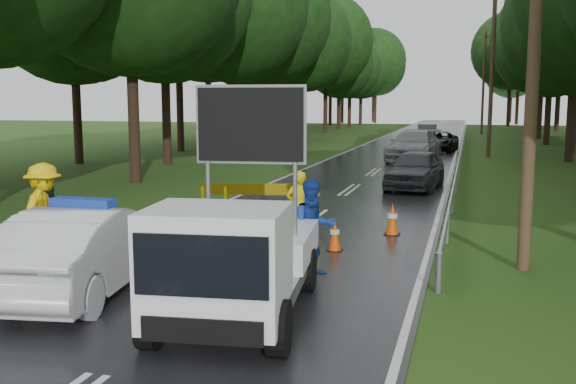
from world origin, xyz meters
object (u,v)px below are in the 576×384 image
(work_truck, at_px, (236,260))
(queue_car_third, at_px, (438,142))
(queue_car_second, at_px, (414,146))
(queue_car_fourth, at_px, (427,133))
(officer, at_px, (299,207))
(queue_car_first, at_px, (415,169))
(civilian, at_px, (314,228))
(barrier, at_px, (260,195))
(police_sedan, at_px, (85,250))

(work_truck, xyz_separation_m, queue_car_third, (1.30, 33.32, -0.29))
(queue_car_second, height_order, queue_car_fourth, queue_car_second)
(officer, xyz_separation_m, queue_car_first, (1.83, 9.90, -0.10))
(queue_car_second, relative_size, queue_car_third, 1.23)
(queue_car_third, height_order, queue_car_fourth, queue_car_fourth)
(queue_car_third, xyz_separation_m, queue_car_fourth, (-1.31, 9.79, 0.04))
(civilian, bearing_deg, queue_car_second, 55.49)
(officer, bearing_deg, civilian, 82.69)
(barrier, xyz_separation_m, officer, (1.21, -0.78, -0.10))
(police_sedan, xyz_separation_m, queue_car_second, (3.29, 25.81, 0.09))
(queue_car_fourth, bearing_deg, civilian, -92.27)
(work_truck, bearing_deg, police_sedan, 160.63)
(civilian, bearing_deg, work_truck, -135.30)
(barrier, height_order, queue_car_third, queue_car_third)
(barrier, xyz_separation_m, queue_car_third, (3.00, 27.07, -0.28))
(police_sedan, relative_size, work_truck, 1.03)
(queue_car_third, bearing_deg, civilian, -85.81)
(barrier, bearing_deg, queue_car_second, 73.26)
(queue_car_first, height_order, queue_car_second, queue_car_second)
(queue_car_third, bearing_deg, queue_car_first, -84.22)
(queue_car_second, height_order, queue_car_third, queue_car_second)
(officer, bearing_deg, work_truck, 67.61)
(work_truck, xyz_separation_m, officer, (-0.50, 5.47, -0.11))
(queue_car_fourth, bearing_deg, work_truck, -92.99)
(work_truck, relative_size, queue_car_fourth, 1.08)
(barrier, distance_m, queue_car_second, 20.31)
(police_sedan, relative_size, barrier, 1.60)
(queue_car_first, relative_size, queue_car_third, 0.92)
(work_truck, height_order, barrier, work_truck)
(barrier, relative_size, civilian, 1.61)
(civilian, height_order, queue_car_first, civilian)
(officer, bearing_deg, queue_car_third, -121.27)
(queue_car_first, xyz_separation_m, queue_car_fourth, (-1.34, 27.75, -0.04))
(work_truck, bearing_deg, barrier, 98.32)
(queue_car_first, xyz_separation_m, queue_car_third, (-0.03, 17.96, -0.08))
(officer, distance_m, queue_car_first, 10.06)
(police_sedan, height_order, barrier, police_sedan)
(civilian, height_order, queue_car_third, civilian)
(police_sedan, height_order, queue_car_fourth, police_sedan)
(queue_car_third, bearing_deg, work_truck, -86.55)
(police_sedan, bearing_deg, queue_car_second, -106.34)
(queue_car_first, bearing_deg, officer, -93.84)
(barrier, height_order, officer, officer)
(barrier, xyz_separation_m, queue_car_second, (2.06, 20.21, -0.09))
(queue_car_third, bearing_deg, police_sedan, -91.71)
(police_sedan, distance_m, work_truck, 3.02)
(work_truck, xyz_separation_m, civilian, (0.51, 2.75, -0.03))
(barrier, bearing_deg, officer, -43.91)
(queue_car_fourth, bearing_deg, queue_car_third, -85.38)
(queue_car_first, distance_m, queue_car_third, 17.96)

